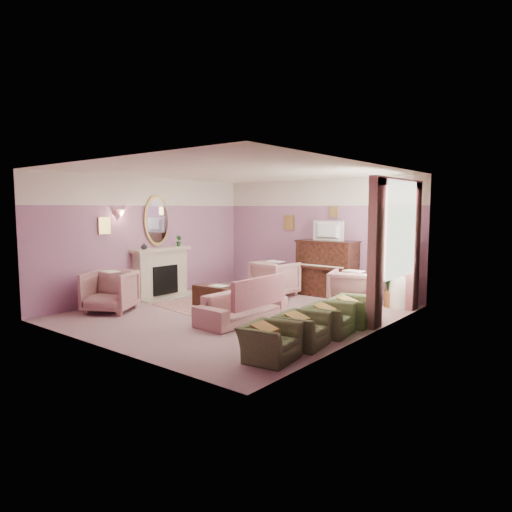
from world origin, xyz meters
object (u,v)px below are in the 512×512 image
Objects in this scene: coffee_table at (217,296)px; olive_chair_d at (352,306)px; olive_chair_b at (302,324)px; side_table at (402,291)px; floral_armchair_left at (275,277)px; olive_chair_a at (270,336)px; television at (327,229)px; floral_armchair_front at (110,289)px; olive_chair_c at (329,314)px; floral_armchair_right at (353,289)px; sofa at (242,301)px; piano at (327,269)px.

olive_chair_d is (2.94, 0.41, 0.11)m from coffee_table.
olive_chair_b and olive_chair_d have the same top height.
side_table is at bearing 36.89° from coffee_table.
floral_armchair_left is 4.65m from olive_chair_a.
television reaches higher than olive_chair_d.
floral_armchair_front is 1.20× the size of olive_chair_a.
floral_armchair_front reaches higher than olive_chair_c.
side_table is at bearing 87.22° from olive_chair_b.
coffee_table is at bearing -150.25° from floral_armchair_right.
floral_armchair_front reaches higher than coffee_table.
television is at bearing 114.97° from olive_chair_b.
olive_chair_b is (2.94, -1.23, 0.11)m from coffee_table.
side_table is at bearing 57.78° from sofa.
coffee_table is (-1.22, -2.46, -1.38)m from television.
olive_chair_c is at bearing -7.90° from coffee_table.
coffee_table is 0.53× the size of sofa.
olive_chair_d reaches higher than coffee_table.
olive_chair_b and olive_chair_c have the same top height.
olive_chair_c is (0.48, -1.81, -0.13)m from floral_armchair_right.
floral_armchair_right is (1.22, 2.04, 0.09)m from sofa.
floral_armchair_left reaches higher than coffee_table.
coffee_table is at bearing -172.02° from olive_chair_d.
sofa is 2.42× the size of olive_chair_b.
coffee_table is 1.29× the size of olive_chair_a.
side_table is (3.11, 2.33, 0.12)m from coffee_table.
floral_armchair_left is 1.20× the size of olive_chair_b.
coffee_table is at bearing 157.32° from olive_chair_b.
olive_chair_b is 1.11× the size of side_table.
sofa is 1.80m from olive_chair_b.
olive_chair_d is at bearing 26.52° from floral_armchair_front.
piano is 2.73m from olive_chair_d.
floral_armchair_right is at bearing 104.72° from olive_chair_c.
olive_chair_b is 1.00× the size of olive_chair_d.
floral_armchair_right is (1.24, -1.05, -1.13)m from television.
olive_chair_c is (0.00, 0.82, 0.00)m from olive_chair_b.
coffee_table is at bearing 172.10° from olive_chair_c.
floral_armchair_right reaches higher than olive_chair_b.
sofa is 2.21m from olive_chair_a.
floral_armchair_right is 1.20× the size of olive_chair_a.
floral_armchair_front is 4.47m from olive_chair_c.
floral_armchair_right is (1.24, -1.10, -0.18)m from piano.
side_table is (0.17, 4.38, 0.01)m from olive_chair_a.
floral_armchair_left reaches higher than side_table.
coffee_table is at bearing -116.41° from television.
piano is 1.50× the size of floral_armchair_left.
olive_chair_d is (1.72, -2.05, -1.26)m from television.
floral_armchair_front reaches higher than sofa.
coffee_table is 1.07× the size of floral_armchair_right.
side_table is (4.45, 4.05, -0.12)m from floral_armchair_front.
olive_chair_c is at bearing -59.09° from television.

